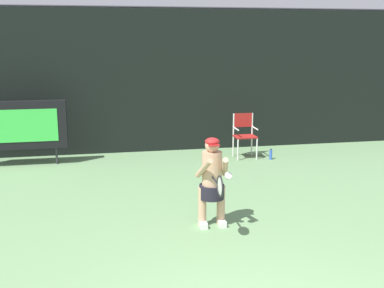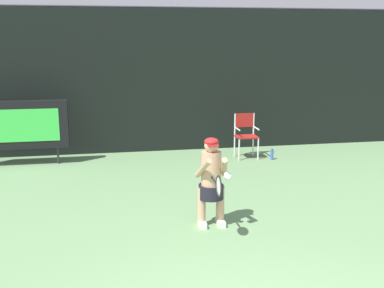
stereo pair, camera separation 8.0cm
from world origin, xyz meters
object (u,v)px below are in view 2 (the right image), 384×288
scoreboard (19,125)px  tennis_player (211,179)px  water_bottle (272,155)px  tennis_racket (218,186)px  umpire_chair (246,133)px

scoreboard → tennis_player: bearing=-50.9°
water_bottle → tennis_racket: tennis_racket is taller
scoreboard → tennis_racket: (3.48, -4.92, -0.11)m
water_bottle → tennis_racket: (-2.41, -4.35, 0.71)m
scoreboard → umpire_chair: (5.32, -0.23, -0.33)m
umpire_chair → water_bottle: size_ratio=4.08×
tennis_player → water_bottle: bearing=57.7°
tennis_player → tennis_racket: bearing=-93.2°
tennis_player → tennis_racket: (-0.03, -0.59, 0.08)m
water_bottle → tennis_player: bearing=-122.3°
umpire_chair → tennis_player: bearing=-113.7°
umpire_chair → tennis_racket: size_ratio=1.79×
water_bottle → tennis_player: size_ratio=0.19×
scoreboard → tennis_player: scoreboard is taller
tennis_player → scoreboard: bearing=129.1°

